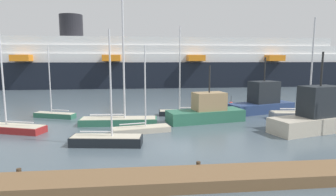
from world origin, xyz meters
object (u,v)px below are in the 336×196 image
(sailboat_7, at_px, (183,111))
(fishing_boat_2, at_px, (207,111))
(sailboat_0, at_px, (303,114))
(fishing_boat_1, at_px, (316,115))
(sailboat_3, at_px, (11,127))
(sailboat_5, at_px, (119,119))
(fishing_boat_0, at_px, (262,101))
(channel_buoy_2, at_px, (231,104))
(sailboat_4, at_px, (55,114))
(sailboat_1, at_px, (141,128))
(cruise_ship, at_px, (152,64))
(sailboat_2, at_px, (107,139))

(sailboat_7, relative_size, fishing_boat_2, 1.21)
(sailboat_0, height_order, fishing_boat_1, sailboat_0)
(sailboat_3, height_order, sailboat_5, sailboat_5)
(fishing_boat_0, height_order, fishing_boat_2, fishing_boat_0)
(sailboat_5, distance_m, channel_buoy_2, 16.79)
(sailboat_4, height_order, channel_buoy_2, sailboat_4)
(sailboat_1, distance_m, sailboat_5, 3.79)
(sailboat_7, height_order, fishing_boat_0, sailboat_7)
(sailboat_4, relative_size, fishing_boat_2, 0.94)
(sailboat_3, relative_size, sailboat_5, 0.70)
(sailboat_4, height_order, sailboat_7, sailboat_7)
(sailboat_5, bearing_deg, cruise_ship, 85.71)
(sailboat_5, xyz_separation_m, cruise_ship, (5.07, 40.01, 4.50))
(sailboat_0, distance_m, sailboat_3, 28.33)
(fishing_boat_1, bearing_deg, sailboat_4, 145.66)
(sailboat_0, relative_size, sailboat_7, 1.06)
(fishing_boat_0, bearing_deg, sailboat_3, 177.20)
(fishing_boat_1, bearing_deg, sailboat_3, 158.95)
(channel_buoy_2, bearing_deg, fishing_boat_0, -61.73)
(sailboat_2, relative_size, sailboat_5, 0.67)
(channel_buoy_2, xyz_separation_m, cruise_ship, (-9.09, 31.00, 4.75))
(sailboat_1, bearing_deg, sailboat_3, 161.68)
(sailboat_2, relative_size, sailboat_4, 1.10)
(channel_buoy_2, bearing_deg, sailboat_7, -144.85)
(sailboat_4, relative_size, channel_buoy_2, 5.23)
(fishing_boat_1, xyz_separation_m, fishing_boat_2, (-8.62, 4.82, -0.36))
(sailboat_5, height_order, fishing_boat_2, sailboat_5)
(sailboat_4, relative_size, fishing_boat_1, 0.87)
(fishing_boat_2, relative_size, cruise_ship, 0.08)
(sailboat_7, distance_m, cruise_ship, 36.43)
(sailboat_5, xyz_separation_m, fishing_boat_0, (16.47, 4.72, 0.75))
(sailboat_2, distance_m, fishing_boat_1, 18.00)
(fishing_boat_2, bearing_deg, sailboat_2, -154.16)
(sailboat_2, bearing_deg, sailboat_5, 93.57)
(sailboat_3, distance_m, cruise_ship, 44.44)
(fishing_boat_0, bearing_deg, cruise_ship, 90.73)
(sailboat_4, bearing_deg, cruise_ship, -88.71)
(sailboat_5, relative_size, fishing_boat_2, 1.53)
(sailboat_2, bearing_deg, fishing_boat_1, 14.77)
(sailboat_2, bearing_deg, sailboat_4, 129.80)
(channel_buoy_2, bearing_deg, fishing_boat_1, -76.44)
(sailboat_1, relative_size, sailboat_5, 0.60)
(sailboat_3, xyz_separation_m, sailboat_5, (9.13, 1.84, 0.15))
(sailboat_0, relative_size, sailboat_1, 1.40)
(cruise_ship, bearing_deg, sailboat_2, -97.25)
(fishing_boat_0, height_order, fishing_boat_1, fishing_boat_1)
(cruise_ship, bearing_deg, sailboat_3, -109.23)
(sailboat_0, relative_size, fishing_boat_2, 1.28)
(sailboat_5, bearing_deg, sailboat_3, -165.67)
(fishing_boat_1, bearing_deg, sailboat_2, 171.56)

